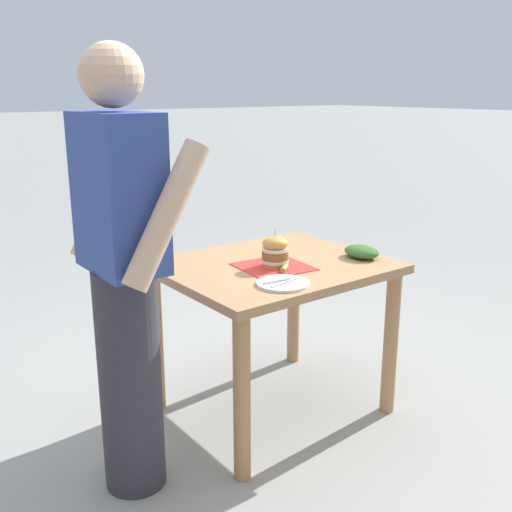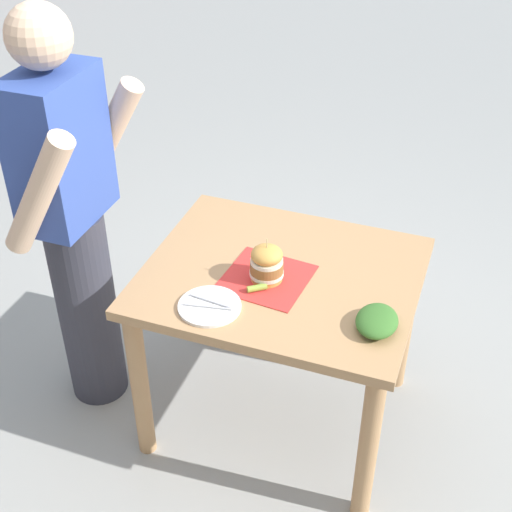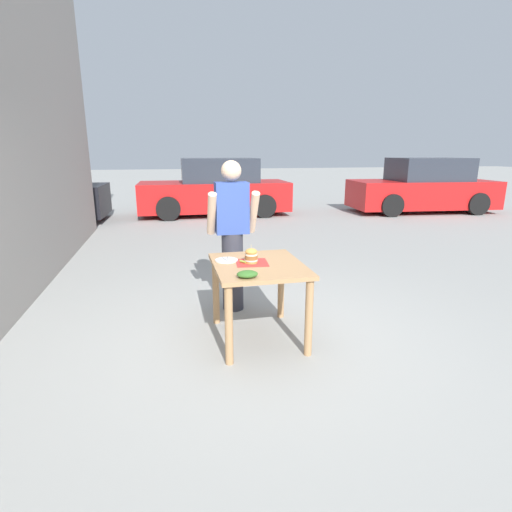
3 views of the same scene
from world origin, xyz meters
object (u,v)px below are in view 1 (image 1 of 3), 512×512
(pickle_spear, at_px, (284,268))
(side_salad, at_px, (362,252))
(diner_across_table, at_px, (125,273))
(sandwich, at_px, (275,252))
(patio_table, at_px, (273,290))
(side_plate_with_forks, at_px, (283,283))

(pickle_spear, xyz_separation_m, side_salad, (-0.05, -0.44, 0.01))
(diner_across_table, bearing_deg, sandwich, -85.73)
(patio_table, bearing_deg, sandwich, 147.98)
(patio_table, xyz_separation_m, side_salad, (-0.18, -0.39, 0.16))
(sandwich, xyz_separation_m, side_plate_with_forks, (-0.22, 0.13, -0.07))
(sandwich, bearing_deg, side_plate_with_forks, 148.48)
(patio_table, relative_size, side_plate_with_forks, 4.55)
(patio_table, distance_m, side_salad, 0.46)
(pickle_spear, bearing_deg, sandwich, -7.01)
(pickle_spear, height_order, diner_across_table, diner_across_table)
(sandwich, distance_m, side_plate_with_forks, 0.26)
(patio_table, height_order, side_plate_with_forks, side_plate_with_forks)
(sandwich, xyz_separation_m, pickle_spear, (-0.08, 0.01, -0.06))
(pickle_spear, bearing_deg, side_salad, -96.24)
(diner_across_table, bearing_deg, side_salad, -93.31)
(patio_table, xyz_separation_m, pickle_spear, (-0.14, 0.05, 0.15))
(patio_table, relative_size, side_salad, 5.56)
(pickle_spear, bearing_deg, diner_across_table, 88.43)
(side_salad, bearing_deg, sandwich, 73.81)
(diner_across_table, bearing_deg, pickle_spear, -91.57)
(patio_table, distance_m, side_plate_with_forks, 0.35)
(sandwich, distance_m, diner_across_table, 0.76)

